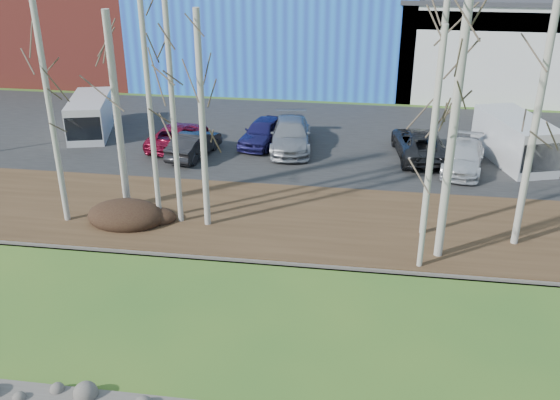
% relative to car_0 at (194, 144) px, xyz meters
% --- Properties ---
extents(river, '(80.00, 8.00, 0.90)m').
position_rel_car_0_xyz_m(river, '(7.78, -13.89, -0.80)').
color(river, black).
rests_on(river, ground).
extents(far_bank_rocks, '(80.00, 0.80, 0.46)m').
position_rel_car_0_xyz_m(far_bank_rocks, '(7.78, -9.79, -0.80)').
color(far_bank_rocks, '#47423D').
rests_on(far_bank_rocks, ground).
extents(far_bank, '(80.00, 7.00, 0.15)m').
position_rel_car_0_xyz_m(far_bank, '(7.78, -6.59, -0.73)').
color(far_bank, '#382616').
rests_on(far_bank, ground).
extents(parking_lot, '(80.00, 14.00, 0.14)m').
position_rel_car_0_xyz_m(parking_lot, '(7.78, 3.91, -0.73)').
color(parking_lot, black).
rests_on(parking_lot, ground).
extents(building_brick, '(16.32, 12.24, 7.80)m').
position_rel_car_0_xyz_m(building_brick, '(-16.22, 17.91, 3.10)').
color(building_brick, maroon).
rests_on(building_brick, ground).
extents(building_blue, '(20.40, 12.24, 8.30)m').
position_rel_car_0_xyz_m(building_blue, '(1.78, 17.91, 3.35)').
color(building_blue, blue).
rests_on(building_blue, ground).
extents(building_white, '(18.36, 12.24, 6.80)m').
position_rel_car_0_xyz_m(building_white, '(19.78, 17.90, 2.61)').
color(building_white, silver).
rests_on(building_white, ground).
extents(dirt_mound, '(3.28, 2.32, 0.64)m').
position_rel_car_0_xyz_m(dirt_mound, '(-0.79, -7.84, -0.33)').
color(dirt_mound, black).
rests_on(dirt_mound, far_bank).
extents(birch_0, '(0.24, 0.24, 10.00)m').
position_rel_car_0_xyz_m(birch_0, '(-3.32, -8.03, 4.35)').
color(birch_0, beige).
rests_on(birch_0, far_bank).
extents(birch_1, '(0.22, 0.22, 9.43)m').
position_rel_car_0_xyz_m(birch_1, '(1.46, -7.44, 4.06)').
color(birch_1, beige).
rests_on(birch_1, far_bank).
extents(birch_2, '(0.31, 0.31, 8.40)m').
position_rel_car_0_xyz_m(birch_2, '(-1.34, -6.29, 3.55)').
color(birch_2, beige).
rests_on(birch_2, far_bank).
extents(birch_3, '(0.21, 0.21, 11.55)m').
position_rel_car_0_xyz_m(birch_3, '(0.50, -7.34, 5.12)').
color(birch_3, beige).
rests_on(birch_3, far_bank).
extents(birch_4, '(0.25, 0.25, 8.72)m').
position_rel_car_0_xyz_m(birch_4, '(2.65, -7.57, 3.70)').
color(birch_4, beige).
rests_on(birch_4, far_bank).
extents(birch_5, '(0.23, 0.23, 9.23)m').
position_rel_car_0_xyz_m(birch_5, '(11.45, -7.07, 3.96)').
color(birch_5, beige).
rests_on(birch_5, far_bank).
extents(birch_6, '(0.20, 0.20, 8.68)m').
position_rel_car_0_xyz_m(birch_6, '(11.20, -9.70, 3.69)').
color(birch_6, beige).
rests_on(birch_6, far_bank).
extents(birch_7, '(0.31, 0.31, 9.79)m').
position_rel_car_0_xyz_m(birch_7, '(11.94, -8.80, 4.24)').
color(birch_7, beige).
rests_on(birch_7, far_bank).
extents(birch_8, '(0.27, 0.27, 9.61)m').
position_rel_car_0_xyz_m(birch_8, '(14.99, -7.40, 4.15)').
color(birch_8, beige).
rests_on(birch_8, far_bank).
extents(car_0, '(2.21, 4.23, 1.33)m').
position_rel_car_0_xyz_m(car_0, '(0.00, 0.00, 0.00)').
color(car_0, black).
rests_on(car_0, parking_lot).
extents(car_1, '(2.81, 4.94, 1.30)m').
position_rel_car_0_xyz_m(car_1, '(-1.25, 1.28, -0.01)').
color(car_1, maroon).
rests_on(car_1, parking_lot).
extents(car_2, '(2.72, 5.47, 1.53)m').
position_rel_car_0_xyz_m(car_2, '(4.88, 1.95, 0.10)').
color(car_2, gray).
rests_on(car_2, parking_lot).
extents(car_3, '(2.55, 4.51, 1.45)m').
position_rel_car_0_xyz_m(car_3, '(3.29, 2.36, 0.06)').
color(car_3, '#1C1A54').
rests_on(car_3, parking_lot).
extents(car_4, '(3.09, 5.55, 1.47)m').
position_rel_car_0_xyz_m(car_4, '(11.79, 1.62, 0.07)').
color(car_4, '#232326').
rests_on(car_4, parking_lot).
extents(car_5, '(2.76, 4.91, 1.34)m').
position_rel_car_0_xyz_m(car_5, '(13.85, 0.17, 0.01)').
color(car_5, silver).
rests_on(car_5, parking_lot).
extents(van_white, '(3.71, 5.72, 2.32)m').
position_rel_car_0_xyz_m(van_white, '(16.62, 1.54, 0.50)').
color(van_white, silver).
rests_on(van_white, parking_lot).
extents(van_grey, '(3.19, 5.20, 2.12)m').
position_rel_car_0_xyz_m(van_grey, '(-6.86, 2.56, 0.40)').
color(van_grey, silver).
rests_on(van_grey, parking_lot).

